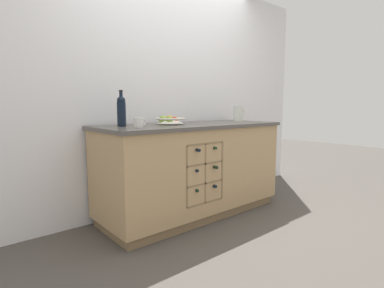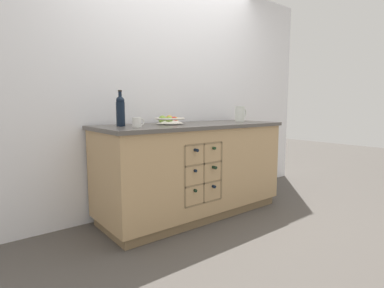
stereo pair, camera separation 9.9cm
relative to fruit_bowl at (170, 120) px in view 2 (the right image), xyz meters
name	(u,v)px [view 2 (the right image)]	position (x,y,z in m)	size (l,w,h in m)	color
ground_plane	(192,213)	(0.23, -0.06, -0.97)	(14.00, 14.00, 0.00)	#4C4742
back_wall	(168,90)	(0.23, 0.37, 0.31)	(4.40, 0.06, 2.55)	white
kitchen_island	(192,169)	(0.23, -0.06, -0.50)	(1.93, 0.77, 0.93)	olive
fruit_bowl	(170,120)	(0.00, 0.00, 0.00)	(0.29, 0.29, 0.09)	silver
white_pitcher	(240,113)	(0.97, -0.02, 0.05)	(0.17, 0.11, 0.17)	silver
ceramic_mug	(137,122)	(-0.44, -0.16, 0.00)	(0.11, 0.08, 0.08)	white
standing_wine_bottle	(120,110)	(-0.49, 0.03, 0.10)	(0.08, 0.08, 0.31)	black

